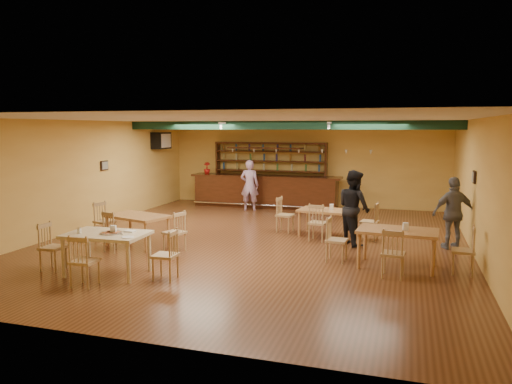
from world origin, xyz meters
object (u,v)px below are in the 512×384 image
(bar_counter, at_px, (265,191))
(dining_table_c, at_px, (138,230))
(dining_table_b, at_px, (326,222))
(dining_table_d, at_px, (397,248))
(patron_right_a, at_px, (354,208))
(patron_bar, at_px, (250,185))
(near_table, at_px, (107,254))

(bar_counter, xyz_separation_m, dining_table_c, (-1.33, -6.40, -0.20))
(dining_table_c, bearing_deg, dining_table_b, 46.83)
(dining_table_d, bearing_deg, patron_right_a, 125.60)
(dining_table_d, relative_size, patron_right_a, 0.86)
(bar_counter, height_order, patron_bar, patron_bar)
(dining_table_d, distance_m, near_table, 5.70)
(bar_counter, xyz_separation_m, near_table, (-0.64, -8.66, -0.16))
(dining_table_b, xyz_separation_m, patron_bar, (-3.11, 3.16, 0.52))
(bar_counter, bearing_deg, dining_table_b, -55.00)
(dining_table_b, bearing_deg, bar_counter, 132.49)
(dining_table_b, xyz_separation_m, dining_table_d, (1.85, -2.53, 0.04))
(dining_table_b, distance_m, patron_bar, 4.46)
(near_table, relative_size, patron_bar, 0.88)
(dining_table_d, distance_m, patron_bar, 7.57)
(bar_counter, distance_m, dining_table_c, 6.54)
(near_table, bearing_deg, bar_counter, 83.33)
(dining_table_c, xyz_separation_m, near_table, (0.68, -2.26, 0.04))
(bar_counter, height_order, patron_right_a, patron_right_a)
(dining_table_b, bearing_deg, dining_table_d, -46.37)
(dining_table_d, distance_m, patron_right_a, 2.09)
(dining_table_c, distance_m, patron_right_a, 5.20)
(near_table, bearing_deg, patron_bar, 85.21)
(dining_table_b, bearing_deg, patron_bar, 142.03)
(patron_right_a, bearing_deg, dining_table_c, 69.70)
(patron_bar, bearing_deg, dining_table_d, 123.29)
(near_table, bearing_deg, patron_right_a, 40.03)
(patron_bar, bearing_deg, patron_right_a, 126.86)
(dining_table_d, xyz_separation_m, near_table, (-5.28, -2.14, 0.02))
(patron_bar, height_order, patron_right_a, patron_right_a)
(dining_table_b, xyz_separation_m, near_table, (-3.43, -4.67, 0.06))
(bar_counter, relative_size, patron_bar, 3.10)
(near_table, height_order, patron_bar, patron_bar)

